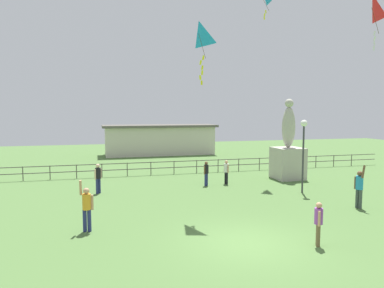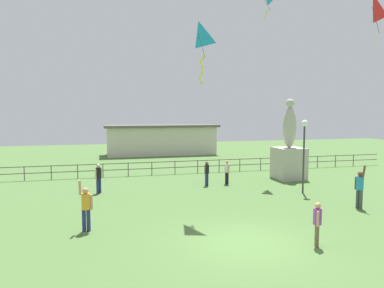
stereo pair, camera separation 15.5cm
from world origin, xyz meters
The scene contains 13 objects.
ground_plane centered at (0.00, 0.00, 0.00)m, with size 80.00×80.00×0.00m, color #4C7038.
statue_monument centered at (7.50, 10.23, 1.62)m, with size 1.83×1.83×5.35m.
lamppost centered at (6.13, 6.29, 2.98)m, with size 0.36×0.36×4.05m.
person_0 centered at (2.86, 9.58, 0.86)m, with size 0.28×0.44×1.49m.
person_1 centered at (6.89, 2.79, 1.03)m, with size 0.32×0.55×2.06m.
person_2 centered at (1.52, 9.47, 0.86)m, with size 0.37×0.32×1.49m.
person_3 centered at (2.22, -0.82, 0.86)m, with size 0.28×0.40×1.49m.
person_4 centered at (-5.28, 2.69, 0.98)m, with size 0.50×0.31×1.96m.
person_5 centered at (-4.84, 9.07, 0.94)m, with size 0.39×0.37×1.64m.
kite_1 centered at (-0.44, 4.34, 7.79)m, with size 0.74×1.18×2.73m.
kite_2 centered at (7.08, 2.70, 9.02)m, with size 0.67×0.93×2.45m.
waterfront_railing centered at (-0.34, 14.00, 0.63)m, with size 36.02×0.06×0.95m.
pavilion_building centered at (1.55, 26.00, 1.60)m, with size 11.80×3.90×3.14m.
Camera 1 is at (-4.85, -10.82, 4.47)m, focal length 33.10 mm.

